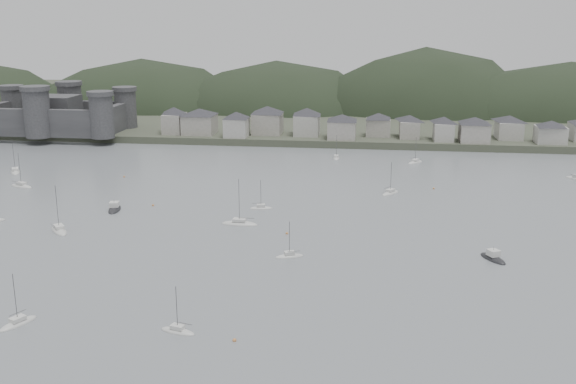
# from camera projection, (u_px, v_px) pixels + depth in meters

# --- Properties ---
(ground) EXTENTS (900.00, 900.00, 0.00)m
(ground) POSITION_uv_depth(u_px,v_px,m) (233.00, 336.00, 114.25)
(ground) COLOR slate
(ground) RESTS_ON ground
(far_shore_land) EXTENTS (900.00, 250.00, 3.00)m
(far_shore_land) POSITION_uv_depth(u_px,v_px,m) (335.00, 106.00, 396.59)
(far_shore_land) COLOR #383D2D
(far_shore_land) RESTS_ON ground
(forested_ridge) EXTENTS (851.55, 103.94, 102.57)m
(forested_ridge) POSITION_uv_depth(u_px,v_px,m) (340.00, 134.00, 374.75)
(forested_ridge) COLOR black
(forested_ridge) RESTS_ON ground
(castle) EXTENTS (66.00, 43.00, 20.00)m
(castle) POSITION_uv_depth(u_px,v_px,m) (55.00, 114.00, 298.61)
(castle) COLOR #353537
(castle) RESTS_ON far_shore_land
(waterfront_town) EXTENTS (451.48, 28.46, 12.92)m
(waterfront_town) POSITION_uv_depth(u_px,v_px,m) (438.00, 125.00, 281.47)
(waterfront_town) COLOR gray
(waterfront_town) RESTS_ON far_shore_land
(sailboat_lead) EXTENTS (9.16, 5.56, 11.94)m
(sailboat_lead) POSITION_uv_depth(u_px,v_px,m) (22.00, 186.00, 214.20)
(sailboat_lead) COLOR beige
(sailboat_lead) RESTS_ON ground
(moored_fleet) EXTENTS (254.10, 177.01, 13.53)m
(moored_fleet) POSITION_uv_depth(u_px,v_px,m) (254.00, 233.00, 168.33)
(moored_fleet) COLOR beige
(moored_fleet) RESTS_ON ground
(motor_launch_near) EXTENTS (6.53, 8.51, 3.94)m
(motor_launch_near) POSITION_uv_depth(u_px,v_px,m) (493.00, 258.00, 150.15)
(motor_launch_near) COLOR black
(motor_launch_near) RESTS_ON ground
(motor_launch_far) EXTENTS (4.96, 9.47, 4.13)m
(motor_launch_far) POSITION_uv_depth(u_px,v_px,m) (115.00, 209.00, 188.53)
(motor_launch_far) COLOR black
(motor_launch_far) RESTS_ON ground
(mooring_buoys) EXTENTS (191.33, 123.33, 0.70)m
(mooring_buoys) POSITION_uv_depth(u_px,v_px,m) (270.00, 238.00, 163.90)
(mooring_buoys) COLOR #CA8143
(mooring_buoys) RESTS_ON ground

